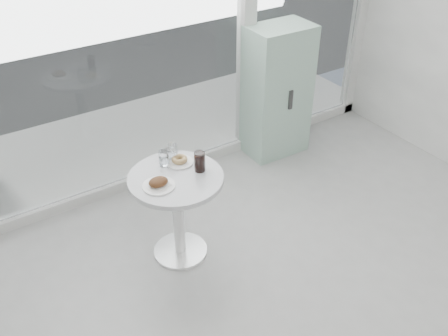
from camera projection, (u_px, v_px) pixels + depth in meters
storefront at (167, 1)px, 4.20m from camera, size 5.00×0.14×3.00m
main_table at (177, 200)px, 3.83m from camera, size 0.72×0.72×0.77m
patio_deck at (138, 135)px, 5.67m from camera, size 5.60×1.60×0.05m
mint_cabinet at (277, 92)px, 5.09m from camera, size 0.64×0.45×1.37m
plate_fritter at (159, 183)px, 3.59m from camera, size 0.24×0.24×0.07m
plate_donut at (180, 161)px, 3.85m from camera, size 0.21×0.21×0.05m
water_tumbler_a at (164, 159)px, 3.81m from camera, size 0.08×0.08×0.12m
water_tumbler_b at (173, 153)px, 3.87m from camera, size 0.08×0.08×0.13m
cola_glass at (200, 162)px, 3.73m from camera, size 0.08×0.08×0.16m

